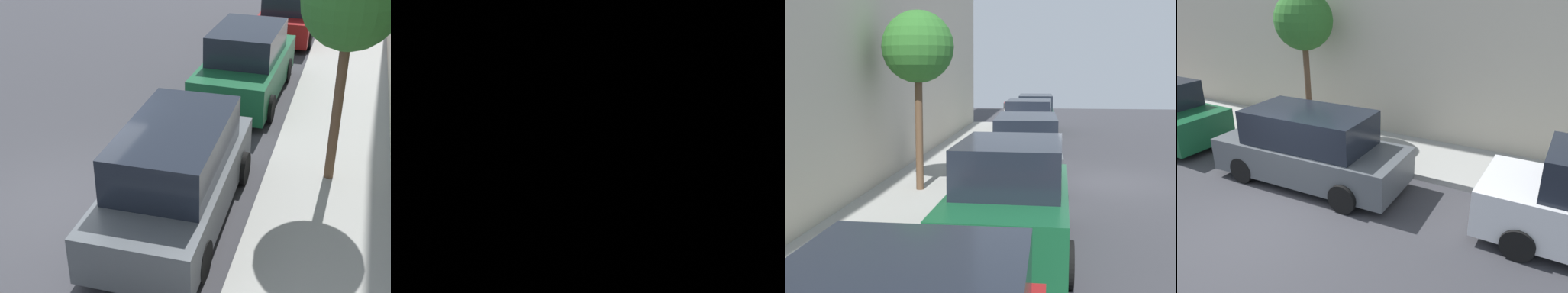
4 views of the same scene
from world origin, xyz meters
TOP-DOWN VIEW (x-y plane):
  - ground_plane at (0.00, 0.00)m, footprint 60.00×60.00m
  - parked_minivan_nearest at (2.29, -12.82)m, footprint 2.03×4.95m
  - parked_suv_second at (2.37, -6.46)m, footprint 2.08×4.82m
  - parked_minivan_third at (2.16, 0.22)m, footprint 2.03×4.95m

SIDE VIEW (x-z plane):
  - ground_plane at x=0.00m, z-range 0.00..0.00m
  - parked_minivan_nearest at x=2.29m, z-range -0.03..1.87m
  - parked_minivan_third at x=2.16m, z-range -0.03..1.87m
  - parked_suv_second at x=2.37m, z-range -0.06..1.92m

